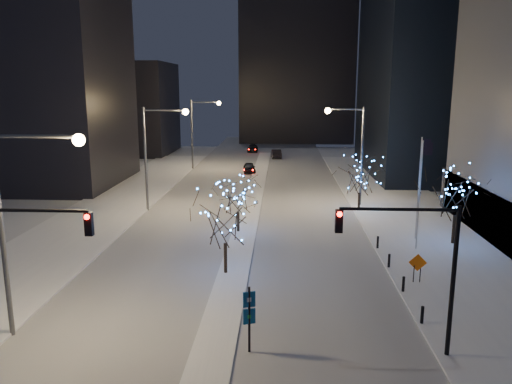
# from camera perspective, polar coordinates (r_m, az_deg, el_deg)

# --- Properties ---
(ground) EXTENTS (160.00, 160.00, 0.00)m
(ground) POSITION_cam_1_polar(r_m,az_deg,el_deg) (23.21, -5.23, -18.87)
(ground) COLOR white
(ground) RESTS_ON ground
(road) EXTENTS (20.00, 130.00, 0.02)m
(road) POSITION_cam_1_polar(r_m,az_deg,el_deg) (56.07, -0.19, -0.25)
(road) COLOR #B7BCC7
(road) RESTS_ON ground
(median) EXTENTS (2.00, 80.00, 0.15)m
(median) POSITION_cam_1_polar(r_m,az_deg,el_deg) (51.18, -0.50, -1.36)
(median) COLOR white
(median) RESTS_ON ground
(east_sidewalk) EXTENTS (10.00, 90.00, 0.15)m
(east_sidewalk) POSITION_cam_1_polar(r_m,az_deg,el_deg) (43.12, 19.03, -4.59)
(east_sidewalk) COLOR white
(east_sidewalk) RESTS_ON ground
(west_sidewalk) EXTENTS (8.00, 90.00, 0.15)m
(west_sidewalk) POSITION_cam_1_polar(r_m,az_deg,el_deg) (44.79, -19.54, -4.02)
(west_sidewalk) COLOR white
(west_sidewalk) RESTS_ON ground
(filler_west_near) EXTENTS (22.00, 18.00, 24.00)m
(filler_west_near) POSITION_cam_1_polar(r_m,az_deg,el_deg) (67.29, -24.97, 10.98)
(filler_west_near) COLOR black
(filler_west_near) RESTS_ON ground
(filler_west_far) EXTENTS (18.00, 16.00, 16.00)m
(filler_west_far) POSITION_cam_1_polar(r_m,az_deg,el_deg) (94.37, -15.14, 9.21)
(filler_west_far) COLOR black
(filler_west_far) RESTS_ON ground
(horizon_block) EXTENTS (24.00, 14.00, 42.00)m
(horizon_block) POSITION_cam_1_polar(r_m,az_deg,el_deg) (112.12, 4.68, 16.60)
(horizon_block) COLOR black
(horizon_block) RESTS_ON ground
(street_lamp_w_near) EXTENTS (4.40, 0.56, 10.00)m
(street_lamp_w_near) POSITION_cam_1_polar(r_m,az_deg,el_deg) (25.37, -25.26, -1.44)
(street_lamp_w_near) COLOR #595E66
(street_lamp_w_near) RESTS_ON ground
(street_lamp_w_mid) EXTENTS (4.40, 0.56, 10.00)m
(street_lamp_w_mid) POSITION_cam_1_polar(r_m,az_deg,el_deg) (48.52, -11.37, 5.37)
(street_lamp_w_mid) COLOR #595E66
(street_lamp_w_mid) RESTS_ON ground
(street_lamp_w_far) EXTENTS (4.40, 0.56, 10.00)m
(street_lamp_w_far) POSITION_cam_1_polar(r_m,az_deg,el_deg) (72.90, -6.54, 7.66)
(street_lamp_w_far) COLOR #595E66
(street_lamp_w_far) RESTS_ON ground
(street_lamp_east) EXTENTS (3.90, 0.56, 10.00)m
(street_lamp_east) POSITION_cam_1_polar(r_m,az_deg,el_deg) (50.50, 11.04, 5.58)
(street_lamp_east) COLOR #595E66
(street_lamp_east) RESTS_ON ground
(traffic_signal_west) EXTENTS (5.26, 0.43, 7.00)m
(traffic_signal_west) POSITION_cam_1_polar(r_m,az_deg,el_deg) (23.89, -26.08, -6.64)
(traffic_signal_west) COLOR black
(traffic_signal_west) RESTS_ON ground
(traffic_signal_east) EXTENTS (5.26, 0.43, 7.00)m
(traffic_signal_east) POSITION_cam_1_polar(r_m,az_deg,el_deg) (22.68, 18.05, -6.94)
(traffic_signal_east) COLOR black
(traffic_signal_east) RESTS_ON ground
(flagpoles) EXTENTS (1.35, 2.60, 8.00)m
(flagpoles) POSITION_cam_1_polar(r_m,az_deg,el_deg) (39.03, 18.28, 0.91)
(flagpoles) COLOR silver
(flagpoles) RESTS_ON east_sidewalk
(bollards) EXTENTS (0.16, 12.16, 0.90)m
(bollards) POSITION_cam_1_polar(r_m,az_deg,el_deg) (32.58, 15.68, -8.75)
(bollards) COLOR black
(bollards) RESTS_ON east_sidewalk
(car_near) EXTENTS (2.08, 4.20, 1.38)m
(car_near) POSITION_cam_1_polar(r_m,az_deg,el_deg) (70.16, -0.76, 2.79)
(car_near) COLOR black
(car_near) RESTS_ON ground
(car_mid) EXTENTS (1.96, 4.58, 1.47)m
(car_mid) POSITION_cam_1_polar(r_m,az_deg,el_deg) (84.66, 2.32, 4.40)
(car_mid) COLOR black
(car_mid) RESTS_ON ground
(car_far) EXTENTS (1.93, 4.64, 1.34)m
(car_far) POSITION_cam_1_polar(r_m,az_deg,el_deg) (92.68, -0.38, 5.03)
(car_far) COLOR black
(car_far) RESTS_ON ground
(holiday_tree_median_near) EXTENTS (5.73, 5.73, 5.54)m
(holiday_tree_median_near) POSITION_cam_1_polar(r_m,az_deg,el_deg) (31.47, -3.57, -3.05)
(holiday_tree_median_near) COLOR black
(holiday_tree_median_near) RESTS_ON median
(holiday_tree_median_far) EXTENTS (4.49, 4.49, 4.62)m
(holiday_tree_median_far) POSITION_cam_1_polar(r_m,az_deg,el_deg) (40.70, -2.07, -0.44)
(holiday_tree_median_far) COLOR black
(holiday_tree_median_far) RESTS_ON median
(holiday_tree_plaza_near) EXTENTS (6.29, 6.29, 6.07)m
(holiday_tree_plaza_near) POSITION_cam_1_polar(r_m,az_deg,el_deg) (40.25, 21.95, -0.09)
(holiday_tree_plaza_near) COLOR black
(holiday_tree_plaza_near) RESTS_ON east_sidewalk
(holiday_tree_plaza_far) EXTENTS (4.30, 4.30, 5.11)m
(holiday_tree_plaza_far) POSITION_cam_1_polar(r_m,az_deg,el_deg) (49.06, 11.81, 1.72)
(holiday_tree_plaza_far) COLOR black
(holiday_tree_plaza_far) RESTS_ON east_sidewalk
(wayfinding_sign) EXTENTS (0.56, 0.24, 3.17)m
(wayfinding_sign) POSITION_cam_1_polar(r_m,az_deg,el_deg) (23.01, -0.78, -13.62)
(wayfinding_sign) COLOR black
(wayfinding_sign) RESTS_ON ground
(construction_sign) EXTENTS (1.10, 0.12, 1.81)m
(construction_sign) POSITION_cam_1_polar(r_m,az_deg,el_deg) (32.16, 17.98, -7.96)
(construction_sign) COLOR black
(construction_sign) RESTS_ON east_sidewalk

